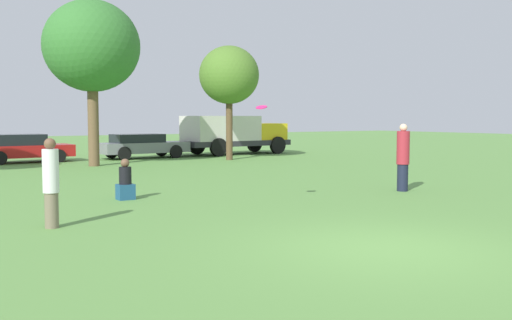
{
  "coord_description": "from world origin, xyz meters",
  "views": [
    {
      "loc": [
        -6.66,
        -6.45,
        2.07
      ],
      "look_at": [
        0.82,
        5.07,
        1.06
      ],
      "focal_mm": 40.7,
      "sensor_mm": 36.0,
      "label": 1
    }
  ],
  "objects_px": {
    "person_thrower": "(51,182)",
    "frisbee": "(261,107)",
    "person_catcher": "(403,157)",
    "bystander_sitting": "(125,183)",
    "parked_car_red": "(23,148)",
    "tree_1": "(92,47)",
    "parked_car_grey": "(142,145)",
    "tree_2": "(229,76)",
    "delivery_truck_yellow": "(232,133)"
  },
  "relations": [
    {
      "from": "person_thrower",
      "to": "frisbee",
      "type": "distance_m",
      "value": 4.95
    },
    {
      "from": "person_catcher",
      "to": "frisbee",
      "type": "relative_size",
      "value": 6.97
    },
    {
      "from": "bystander_sitting",
      "to": "parked_car_red",
      "type": "bearing_deg",
      "value": 88.63
    },
    {
      "from": "frisbee",
      "to": "bystander_sitting",
      "type": "xyz_separation_m",
      "value": [
        -2.23,
        2.85,
        -1.88
      ]
    },
    {
      "from": "person_catcher",
      "to": "tree_1",
      "type": "xyz_separation_m",
      "value": [
        -4.68,
        13.1,
        4.08
      ]
    },
    {
      "from": "person_catcher",
      "to": "parked_car_grey",
      "type": "bearing_deg",
      "value": -87.46
    },
    {
      "from": "person_thrower",
      "to": "parked_car_red",
      "type": "relative_size",
      "value": 0.4
    },
    {
      "from": "tree_1",
      "to": "parked_car_grey",
      "type": "bearing_deg",
      "value": 43.49
    },
    {
      "from": "person_catcher",
      "to": "tree_1",
      "type": "distance_m",
      "value": 14.5
    },
    {
      "from": "person_thrower",
      "to": "frisbee",
      "type": "bearing_deg",
      "value": -1.18
    },
    {
      "from": "frisbee",
      "to": "bystander_sitting",
      "type": "height_order",
      "value": "frisbee"
    },
    {
      "from": "frisbee",
      "to": "tree_2",
      "type": "xyz_separation_m",
      "value": [
        6.95,
        13.33,
        1.79
      ]
    },
    {
      "from": "frisbee",
      "to": "bystander_sitting",
      "type": "relative_size",
      "value": 0.26
    },
    {
      "from": "person_thrower",
      "to": "parked_car_grey",
      "type": "distance_m",
      "value": 18.73
    },
    {
      "from": "tree_2",
      "to": "delivery_truck_yellow",
      "type": "distance_m",
      "value": 5.19
    },
    {
      "from": "tree_1",
      "to": "parked_car_red",
      "type": "relative_size",
      "value": 1.66
    },
    {
      "from": "tree_2",
      "to": "frisbee",
      "type": "bearing_deg",
      "value": -117.52
    },
    {
      "from": "frisbee",
      "to": "tree_2",
      "type": "relative_size",
      "value": 0.05
    },
    {
      "from": "parked_car_red",
      "to": "delivery_truck_yellow",
      "type": "xyz_separation_m",
      "value": [
        11.17,
        -0.04,
        0.55
      ]
    },
    {
      "from": "person_thrower",
      "to": "person_catcher",
      "type": "bearing_deg",
      "value": 0.0
    },
    {
      "from": "tree_1",
      "to": "delivery_truck_yellow",
      "type": "xyz_separation_m",
      "value": [
        9.03,
        3.65,
        -3.81
      ]
    },
    {
      "from": "tree_2",
      "to": "delivery_truck_yellow",
      "type": "height_order",
      "value": "tree_2"
    },
    {
      "from": "bystander_sitting",
      "to": "parked_car_red",
      "type": "relative_size",
      "value": 0.25
    },
    {
      "from": "frisbee",
      "to": "delivery_truck_yellow",
      "type": "xyz_separation_m",
      "value": [
        9.28,
        16.98,
        -1.08
      ]
    },
    {
      "from": "person_catcher",
      "to": "bystander_sitting",
      "type": "distance_m",
      "value": 7.64
    },
    {
      "from": "person_catcher",
      "to": "person_thrower",
      "type": "bearing_deg",
      "value": 0.0
    },
    {
      "from": "person_thrower",
      "to": "person_catcher",
      "type": "height_order",
      "value": "person_catcher"
    },
    {
      "from": "person_catcher",
      "to": "tree_2",
      "type": "height_order",
      "value": "tree_2"
    },
    {
      "from": "frisbee",
      "to": "parked_car_red",
      "type": "bearing_deg",
      "value": 96.35
    },
    {
      "from": "person_thrower",
      "to": "parked_car_grey",
      "type": "relative_size",
      "value": 0.37
    },
    {
      "from": "tree_2",
      "to": "person_thrower",
      "type": "bearing_deg",
      "value": -131.18
    },
    {
      "from": "person_thrower",
      "to": "parked_car_red",
      "type": "xyz_separation_m",
      "value": [
        2.84,
        17.05,
        -0.19
      ]
    },
    {
      "from": "parked_car_red",
      "to": "parked_car_grey",
      "type": "height_order",
      "value": "parked_car_red"
    },
    {
      "from": "tree_2",
      "to": "delivery_truck_yellow",
      "type": "xyz_separation_m",
      "value": [
        2.33,
        3.65,
        -2.87
      ]
    },
    {
      "from": "parked_car_grey",
      "to": "bystander_sitting",
      "type": "bearing_deg",
      "value": -115.98
    },
    {
      "from": "tree_1",
      "to": "parked_car_grey",
      "type": "relative_size",
      "value": 1.53
    },
    {
      "from": "person_thrower",
      "to": "bystander_sitting",
      "type": "height_order",
      "value": "person_thrower"
    },
    {
      "from": "tree_2",
      "to": "tree_1",
      "type": "bearing_deg",
      "value": -179.95
    },
    {
      "from": "parked_car_red",
      "to": "delivery_truck_yellow",
      "type": "relative_size",
      "value": 0.65
    },
    {
      "from": "frisbee",
      "to": "person_thrower",
      "type": "bearing_deg",
      "value": -179.69
    },
    {
      "from": "bystander_sitting",
      "to": "person_thrower",
      "type": "bearing_deg",
      "value": -131.03
    },
    {
      "from": "parked_car_red",
      "to": "delivery_truck_yellow",
      "type": "distance_m",
      "value": 11.18
    },
    {
      "from": "bystander_sitting",
      "to": "parked_car_grey",
      "type": "xyz_separation_m",
      "value": [
        6.0,
        13.81,
        0.24
      ]
    },
    {
      "from": "person_thrower",
      "to": "tree_2",
      "type": "xyz_separation_m",
      "value": [
        11.68,
        13.36,
        3.24
      ]
    },
    {
      "from": "parked_car_grey",
      "to": "delivery_truck_yellow",
      "type": "bearing_deg",
      "value": 0.76
    },
    {
      "from": "person_catcher",
      "to": "tree_1",
      "type": "relative_size",
      "value": 0.27
    },
    {
      "from": "bystander_sitting",
      "to": "tree_2",
      "type": "relative_size",
      "value": 0.19
    },
    {
      "from": "delivery_truck_yellow",
      "to": "frisbee",
      "type": "bearing_deg",
      "value": -121.16
    },
    {
      "from": "person_catcher",
      "to": "parked_car_red",
      "type": "height_order",
      "value": "person_catcher"
    },
    {
      "from": "frisbee",
      "to": "delivery_truck_yellow",
      "type": "height_order",
      "value": "frisbee"
    }
  ]
}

